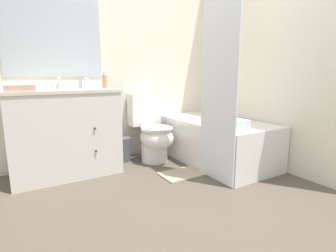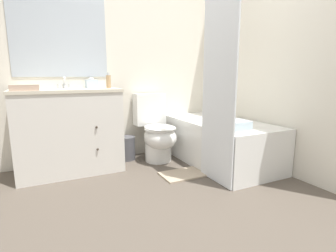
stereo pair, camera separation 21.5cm
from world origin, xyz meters
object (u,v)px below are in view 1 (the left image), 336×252
(toilet, at_px, (153,132))
(bath_mat, at_px, (183,174))
(bath_towel_folded, at_px, (233,124))
(soap_dispenser, at_px, (105,81))
(vanity_cabinet, at_px, (65,132))
(wastebasket, at_px, (122,149))
(hand_towel_folded, at_px, (20,88))
(bathtub, at_px, (215,140))
(sink_faucet, at_px, (58,85))
(tissue_box, at_px, (86,84))

(toilet, height_order, bath_mat, toilet)
(bath_towel_folded, bearing_deg, soap_dispenser, 138.53)
(vanity_cabinet, height_order, wastebasket, vanity_cabinet)
(wastebasket, height_order, hand_towel_folded, hand_towel_folded)
(bathtub, height_order, bath_mat, bathtub)
(hand_towel_folded, bearing_deg, soap_dispenser, 11.47)
(sink_faucet, xyz_separation_m, toilet, (0.98, -0.24, -0.57))
(sink_faucet, relative_size, hand_towel_folded, 0.59)
(tissue_box, bearing_deg, hand_towel_folded, -153.77)
(soap_dispenser, relative_size, hand_towel_folded, 0.70)
(sink_faucet, height_order, bath_towel_folded, sink_faucet)
(bathtub, xyz_separation_m, hand_towel_folded, (-1.98, 0.27, 0.66))
(wastebasket, distance_m, tissue_box, 0.87)
(tissue_box, bearing_deg, bathtub, -23.94)
(toilet, bearing_deg, wastebasket, 151.67)
(vanity_cabinet, distance_m, toilet, 0.99)
(wastebasket, bearing_deg, bathtub, -30.57)
(toilet, xyz_separation_m, wastebasket, (-0.33, 0.18, -0.21))
(bathtub, bearing_deg, bath_towel_folded, -110.21)
(bath_towel_folded, distance_m, bath_mat, 0.72)
(wastebasket, xyz_separation_m, bath_mat, (0.38, -0.76, -0.13))
(toilet, xyz_separation_m, bathtub, (0.63, -0.39, -0.10))
(bath_mat, bearing_deg, toilet, 94.91)
(vanity_cabinet, distance_m, hand_towel_folded, 0.62)
(bathtub, relative_size, bath_towel_folded, 5.38)
(bath_towel_folded, bearing_deg, hand_towel_folded, 158.05)
(vanity_cabinet, xyz_separation_m, wastebasket, (0.65, 0.11, -0.31))
(bathtub, distance_m, bath_mat, 0.66)
(bath_mat, bearing_deg, tissue_box, 133.78)
(toilet, bearing_deg, soap_dispenser, 175.28)
(bath_towel_folded, bearing_deg, sink_faucet, 143.08)
(bathtub, bearing_deg, wastebasket, 149.43)
(vanity_cabinet, distance_m, bathtub, 1.69)
(vanity_cabinet, distance_m, tissue_box, 0.57)
(bathtub, height_order, bath_towel_folded, bath_towel_folded)
(vanity_cabinet, height_order, soap_dispenser, soap_dispenser)
(sink_faucet, height_order, bath_mat, sink_faucet)
(wastebasket, xyz_separation_m, hand_towel_folded, (-1.02, -0.29, 0.77))
(sink_faucet, xyz_separation_m, hand_towel_folded, (-0.37, -0.36, -0.01))
(toilet, distance_m, tissue_box, 0.93)
(hand_towel_folded, xyz_separation_m, bath_mat, (1.40, -0.46, -0.90))
(sink_faucet, xyz_separation_m, tissue_box, (0.28, -0.04, 0.01))
(soap_dispenser, bearing_deg, toilet, -4.72)
(bath_towel_folded, height_order, bath_mat, bath_towel_folded)
(toilet, relative_size, bath_mat, 1.70)
(hand_towel_folded, bearing_deg, sink_faucet, 44.10)
(bathtub, height_order, tissue_box, tissue_box)
(vanity_cabinet, relative_size, bath_mat, 2.24)
(sink_faucet, bearing_deg, vanity_cabinet, -90.00)
(vanity_cabinet, relative_size, bathtub, 0.72)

